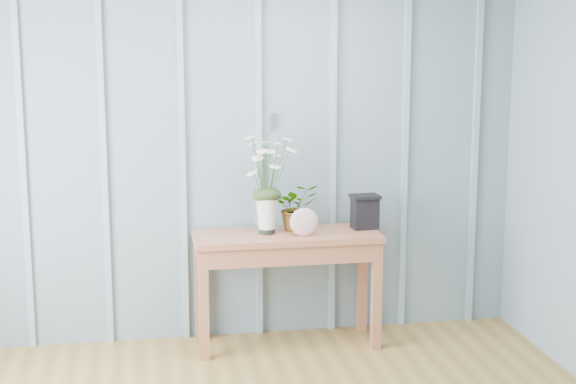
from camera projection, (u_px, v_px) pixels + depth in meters
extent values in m
cube|color=gray|center=(221.00, 152.00, 5.75)|extent=(4.00, 0.01, 2.50)
cube|color=#B4B3B8|center=(273.00, 121.00, 5.76)|extent=(0.03, 0.01, 0.10)
cube|color=#849EAA|center=(22.00, 158.00, 5.53)|extent=(0.04, 0.03, 2.50)
cube|color=#849EAA|center=(103.00, 156.00, 5.62)|extent=(0.04, 0.03, 2.50)
cube|color=#849EAA|center=(182.00, 154.00, 5.70)|extent=(0.04, 0.03, 2.50)
cube|color=#849EAA|center=(259.00, 152.00, 5.79)|extent=(0.04, 0.03, 2.50)
cube|color=#849EAA|center=(333.00, 150.00, 5.87)|extent=(0.04, 0.03, 2.50)
cube|color=#849EAA|center=(405.00, 148.00, 5.96)|extent=(0.04, 0.03, 2.50)
cube|color=#849EAA|center=(475.00, 146.00, 6.04)|extent=(0.04, 0.03, 2.50)
cube|color=#9A593C|center=(287.00, 236.00, 5.68)|extent=(1.20, 0.45, 0.04)
cube|color=#9A593C|center=(287.00, 248.00, 5.69)|extent=(1.13, 0.42, 0.12)
cube|color=#9A593C|center=(204.00, 305.00, 5.48)|extent=(0.06, 0.06, 0.71)
cube|color=#9A593C|center=(376.00, 296.00, 5.67)|extent=(0.06, 0.06, 0.71)
cube|color=#9A593C|center=(199.00, 288.00, 5.83)|extent=(0.06, 0.06, 0.71)
cube|color=#9A593C|center=(362.00, 280.00, 6.02)|extent=(0.06, 0.06, 0.71)
cylinder|color=black|center=(267.00, 228.00, 5.66)|extent=(0.10, 0.10, 0.07)
cone|color=white|center=(267.00, 213.00, 5.64)|extent=(0.18, 0.18, 0.24)
ellipsoid|color=#223818|center=(267.00, 195.00, 5.62)|extent=(0.19, 0.16, 0.10)
imported|color=#223818|center=(296.00, 207.00, 5.74)|extent=(0.30, 0.27, 0.31)
ellipsoid|color=#954960|center=(304.00, 222.00, 5.58)|extent=(0.19, 0.08, 0.18)
cube|color=black|center=(365.00, 213.00, 5.79)|extent=(0.17, 0.14, 0.20)
cube|color=black|center=(365.00, 197.00, 5.77)|extent=(0.20, 0.16, 0.02)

